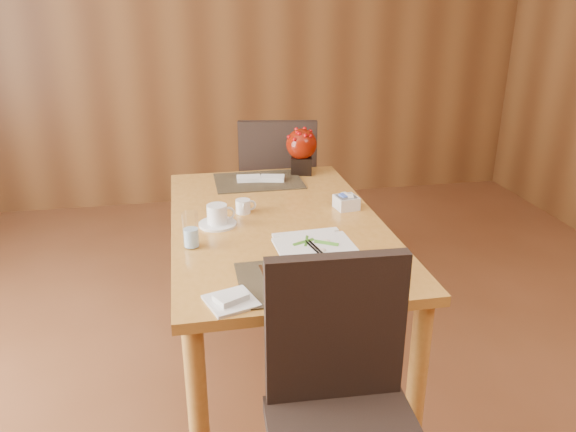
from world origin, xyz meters
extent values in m
cube|color=brown|center=(0.00, 3.00, 1.40)|extent=(5.00, 0.02, 2.80)
cube|color=#C08235|center=(0.00, 0.60, 0.73)|extent=(0.90, 1.50, 0.04)
cylinder|color=#C08235|center=(-0.39, -0.09, 0.35)|extent=(0.07, 0.07, 0.71)
cylinder|color=#C08235|center=(-0.39, 1.29, 0.35)|extent=(0.07, 0.07, 0.71)
cylinder|color=#C08235|center=(0.39, -0.09, 0.35)|extent=(0.07, 0.07, 0.71)
cylinder|color=#C08235|center=(0.39, 1.29, 0.35)|extent=(0.07, 0.07, 0.71)
cube|color=black|center=(0.00, 0.05, 0.75)|extent=(0.45, 0.33, 0.01)
cube|color=black|center=(0.00, 1.15, 0.75)|extent=(0.45, 0.33, 0.01)
cube|color=white|center=(0.04, 0.08, 0.76)|extent=(0.30, 0.30, 0.01)
cube|color=white|center=(0.04, 0.08, 0.81)|extent=(0.22, 0.22, 0.10)
cylinder|color=#D3C071|center=(0.04, 0.08, 0.81)|extent=(0.19, 0.19, 0.08)
cylinder|color=white|center=(-0.25, 0.60, 0.76)|extent=(0.16, 0.16, 0.01)
cylinder|color=white|center=(-0.25, 0.60, 0.80)|extent=(0.10, 0.10, 0.08)
cylinder|color=black|center=(-0.25, 0.60, 0.84)|extent=(0.08, 0.08, 0.01)
cylinder|color=white|center=(-0.37, 0.40, 0.82)|extent=(0.07, 0.07, 0.14)
cube|color=white|center=(0.34, 0.69, 0.78)|extent=(0.11, 0.11, 0.06)
cube|color=black|center=(0.25, 1.25, 0.80)|extent=(0.13, 0.13, 0.09)
sphere|color=maroon|center=(0.25, 1.25, 0.91)|extent=(0.17, 0.17, 0.17)
cube|color=white|center=(-0.26, -0.05, 0.75)|extent=(0.19, 0.19, 0.01)
cube|color=black|center=(0.04, -0.22, 0.72)|extent=(0.43, 0.07, 0.49)
cube|color=black|center=(0.19, 1.65, 0.47)|extent=(0.54, 0.54, 0.06)
cube|color=black|center=(0.15, 1.44, 0.75)|extent=(0.45, 0.12, 0.51)
cylinder|color=black|center=(0.41, 1.80, 0.22)|extent=(0.04, 0.04, 0.44)
cylinder|color=black|center=(0.35, 1.42, 0.22)|extent=(0.04, 0.04, 0.44)
cylinder|color=black|center=(0.03, 1.87, 0.22)|extent=(0.04, 0.04, 0.44)
cylinder|color=black|center=(-0.03, 1.49, 0.22)|extent=(0.04, 0.04, 0.44)
camera|label=1|loc=(-0.38, -1.62, 1.67)|focal=35.00mm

